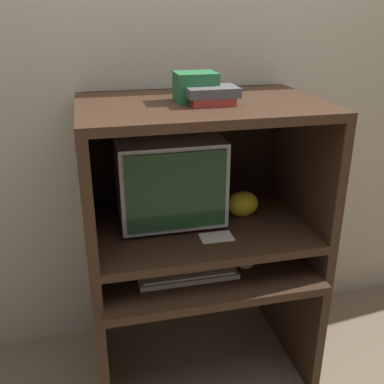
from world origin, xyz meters
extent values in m
cube|color=#B2A893|center=(0.00, 0.72, 1.30)|extent=(6.00, 0.06, 2.60)
cube|color=#382316|center=(-0.47, 0.33, 0.31)|extent=(0.04, 0.66, 0.62)
cube|color=#382316|center=(0.47, 0.33, 0.31)|extent=(0.04, 0.66, 0.62)
cube|color=#382316|center=(0.00, 0.15, 0.60)|extent=(0.90, 0.41, 0.04)
cube|color=#382316|center=(-0.47, 0.33, 0.70)|extent=(0.04, 0.66, 0.16)
cube|color=#382316|center=(0.47, 0.33, 0.70)|extent=(0.04, 0.66, 0.16)
cube|color=#382316|center=(0.00, 0.33, 0.76)|extent=(0.90, 0.66, 0.04)
cube|color=#382316|center=(-0.47, 0.33, 1.05)|extent=(0.04, 0.66, 0.54)
cube|color=#382316|center=(0.47, 0.33, 1.05)|extent=(0.04, 0.66, 0.54)
cube|color=#382316|center=(0.00, 0.33, 1.30)|extent=(0.90, 0.66, 0.04)
cube|color=black|center=(0.00, 0.65, 1.05)|extent=(0.90, 0.01, 0.54)
cylinder|color=#B2B2B7|center=(-0.13, 0.42, 0.79)|extent=(0.21, 0.21, 0.02)
cube|color=#B2B2B7|center=(-0.13, 0.42, 0.98)|extent=(0.44, 0.38, 0.37)
cube|color=#1E4223|center=(-0.13, 0.22, 0.98)|extent=(0.41, 0.01, 0.33)
cube|color=beige|center=(-0.10, 0.16, 0.63)|extent=(0.42, 0.13, 0.02)
cube|color=silver|center=(-0.10, 0.16, 0.64)|extent=(0.38, 0.10, 0.01)
ellipsoid|color=#B7B7B7|center=(0.16, 0.17, 0.63)|extent=(0.06, 0.04, 0.03)
ellipsoid|color=gold|center=(0.21, 0.36, 0.84)|extent=(0.14, 0.11, 0.12)
cube|color=maroon|center=(0.02, 0.26, 1.33)|extent=(0.16, 0.12, 0.03)
cube|color=#4C4C51|center=(0.02, 0.27, 1.37)|extent=(0.20, 0.14, 0.04)
cube|color=white|center=(0.03, 0.18, 0.78)|extent=(0.14, 0.09, 0.00)
cube|color=#236638|center=(-0.02, 0.34, 1.37)|extent=(0.16, 0.14, 0.11)
camera|label=1|loc=(-0.45, -1.40, 1.67)|focal=42.00mm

